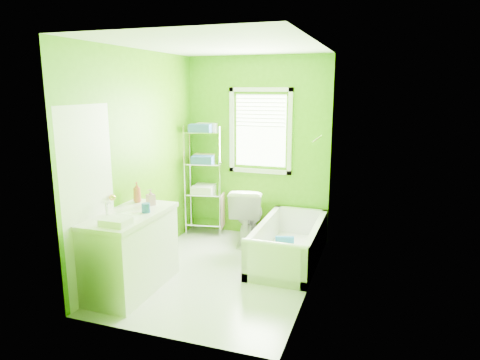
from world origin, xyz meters
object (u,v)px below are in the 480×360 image
(toilet, at_px, (247,215))
(vanity, at_px, (131,249))
(bathtub, at_px, (289,248))
(wire_shelf_unit, at_px, (205,167))

(toilet, bearing_deg, vanity, 56.75)
(bathtub, height_order, wire_shelf_unit, wire_shelf_unit)
(wire_shelf_unit, bearing_deg, vanity, -90.54)
(toilet, bearing_deg, bathtub, 134.55)
(vanity, distance_m, wire_shelf_unit, 2.07)
(bathtub, xyz_separation_m, toilet, (-0.70, 0.49, 0.24))
(bathtub, distance_m, toilet, 0.89)
(toilet, height_order, vanity, vanity)
(vanity, xyz_separation_m, wire_shelf_unit, (0.02, 2.00, 0.55))
(bathtub, relative_size, toilet, 1.98)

